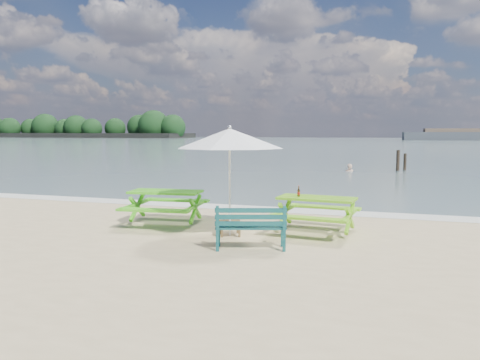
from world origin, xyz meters
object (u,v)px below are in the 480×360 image
(side_table, at_px, (230,228))
(patio_umbrella, at_px, (230,138))
(picnic_table_right, at_px, (316,216))
(park_bench, at_px, (251,236))
(picnic_table_left, at_px, (166,208))
(swimmer, at_px, (349,178))
(beer_bottle, at_px, (299,193))

(side_table, distance_m, patio_umbrella, 1.93)
(picnic_table_right, distance_m, park_bench, 2.06)
(picnic_table_left, xyz_separation_m, swimmer, (2.97, 17.06, -0.81))
(park_bench, relative_size, swimmer, 0.85)
(swimmer, bearing_deg, side_table, -93.49)
(beer_bottle, distance_m, swimmer, 17.02)
(park_bench, bearing_deg, swimmer, 89.00)
(side_table, relative_size, beer_bottle, 2.57)
(picnic_table_right, bearing_deg, side_table, -154.77)
(swimmer, bearing_deg, picnic_table_left, -99.88)
(picnic_table_left, distance_m, park_bench, 3.14)
(picnic_table_right, bearing_deg, park_bench, -118.67)
(side_table, distance_m, swimmer, 17.82)
(side_table, height_order, swimmer, swimmer)
(picnic_table_right, distance_m, side_table, 1.94)
(side_table, xyz_separation_m, swimmer, (1.08, 17.78, -0.58))
(picnic_table_right, relative_size, beer_bottle, 8.44)
(swimmer, bearing_deg, picnic_table_right, -87.77)
(park_bench, distance_m, beer_bottle, 1.98)
(picnic_table_right, relative_size, swimmer, 1.21)
(side_table, distance_m, beer_bottle, 1.72)
(picnic_table_left, xyz_separation_m, side_table, (1.89, -0.71, -0.23))
(picnic_table_left, height_order, patio_umbrella, patio_umbrella)
(picnic_table_right, height_order, park_bench, park_bench)
(side_table, xyz_separation_m, patio_umbrella, (0.00, -0.00, 1.93))
(picnic_table_left, height_order, park_bench, park_bench)
(picnic_table_left, distance_m, picnic_table_right, 3.63)
(picnic_table_left, bearing_deg, patio_umbrella, -20.73)
(beer_bottle, bearing_deg, side_table, -148.98)
(picnic_table_left, xyz_separation_m, patio_umbrella, (1.89, -0.71, 1.70))
(side_table, bearing_deg, swimmer, 86.51)
(picnic_table_left, xyz_separation_m, beer_bottle, (3.23, 0.09, 0.49))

